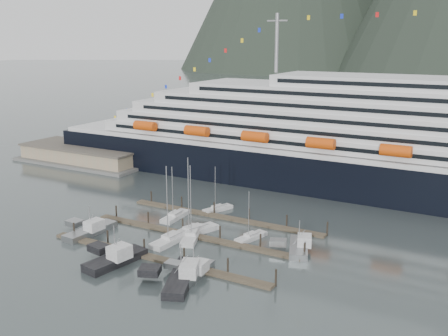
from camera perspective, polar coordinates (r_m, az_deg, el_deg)
The scene contains 17 objects.
ground at distance 103.76m, azimuth -2.06°, elevation -8.48°, with size 1600.00×1600.00×0.00m, color #404B4A.
cruise_ship at distance 140.86m, azimuth 20.56°, elevation 1.76°, with size 210.00×30.40×50.30m.
warehouse at distance 177.89m, azimuth -14.92°, elevation 1.34°, with size 46.00×20.00×5.80m.
dock_near at distance 98.67m, azimuth -7.60°, elevation -9.63°, with size 48.18×2.28×3.20m.
dock_mid at distance 108.49m, azimuth -3.45°, elevation -7.30°, with size 48.18×2.28×3.20m.
dock_far at distance 118.93m, azimuth -0.05°, elevation -5.34°, with size 48.18×2.28×3.20m.
sailboat_a at distance 119.19m, azimuth -5.34°, elevation -5.30°, with size 3.16×9.17×12.69m.
sailboat_b at distance 109.75m, azimuth -3.35°, elevation -6.96°, with size 6.72×11.80×17.03m.
sailboat_c at distance 106.01m, azimuth -5.72°, elevation -7.78°, with size 3.76×10.98×16.38m.
sailboat_d at distance 108.03m, azimuth -3.46°, elevation -7.32°, with size 6.82×11.86×15.93m.
sailboat_f at distance 123.91m, azimuth -0.68°, elevation -4.50°, with size 4.76×8.05×11.21m.
sailboat_h at distance 107.00m, azimuth 2.95°, elevation -7.56°, with size 4.09×8.11×10.65m.
trawler_a at distance 113.07m, azimuth -14.39°, elevation -6.53°, with size 9.07×12.56×6.78m.
trawler_b at distance 97.80m, azimuth -11.79°, elevation -9.61°, with size 9.70×12.70×7.98m.
trawler_c at distance 89.68m, azimuth -4.77°, elevation -11.63°, with size 11.58×14.51×7.25m.
trawler_d at distance 91.28m, azimuth -3.36°, elevation -11.20°, with size 7.82×10.55×6.11m.
trawler_e at distance 102.18m, azimuth 8.07°, elevation -8.46°, with size 8.99×10.87×6.70m.
Camera 1 is at (50.28, -81.72, 39.51)m, focal length 42.00 mm.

